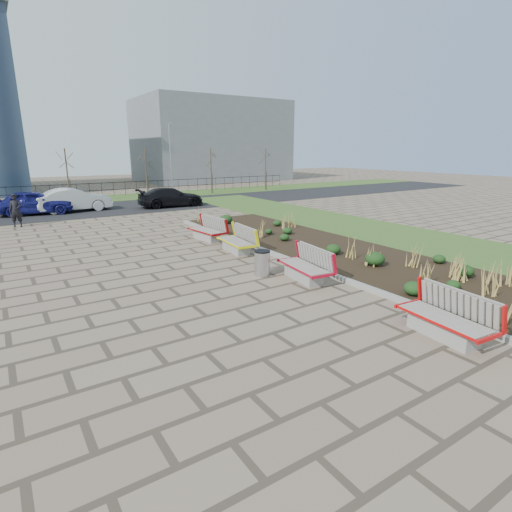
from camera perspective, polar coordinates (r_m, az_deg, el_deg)
ground at (r=9.14m, az=2.47°, el=-10.95°), size 120.00×120.00×0.00m
planting_bed at (r=16.55m, az=10.02°, el=1.00°), size 4.50×18.00×0.10m
planting_curb at (r=15.08m, az=3.54°, el=-0.07°), size 0.16×18.00×0.15m
grass_verge_near at (r=20.04m, az=20.02°, el=2.68°), size 5.00×38.00×0.04m
grass_verge_far at (r=35.21m, az=-25.32°, el=7.13°), size 80.00×5.00×0.04m
road at (r=29.33m, az=-23.56°, el=5.98°), size 80.00×7.00×0.02m
bench_a at (r=9.66m, az=25.32°, el=-7.74°), size 1.09×2.18×1.00m
bench_b at (r=12.58m, az=6.84°, el=-1.23°), size 1.17×2.20×1.00m
bench_c at (r=15.92m, az=-2.90°, el=2.32°), size 1.08×2.17×1.00m
bench_d at (r=18.19m, az=-7.11°, el=3.84°), size 1.13×2.19×1.00m
litter_bin at (r=12.92m, az=0.88°, el=-1.09°), size 0.50×0.50×0.82m
pedestrian at (r=24.57m, az=-31.09°, el=5.59°), size 0.72×0.57×1.75m
car_blue at (r=28.66m, az=-29.09°, el=6.72°), size 4.65×2.37×1.52m
car_silver at (r=28.95m, az=-24.57°, el=7.31°), size 4.67×1.85×1.51m
car_black at (r=29.27m, az=-12.07°, el=8.23°), size 4.71×2.14×1.34m
tree_c at (r=33.56m, az=-25.32°, el=10.29°), size 1.40×1.40×4.00m
tree_d at (r=34.93m, az=-15.41°, el=11.31°), size 1.40×1.40×4.00m
tree_e at (r=37.22m, az=-6.43°, el=11.94°), size 1.40×1.40×4.00m
tree_f at (r=40.29m, az=1.37°, el=12.26°), size 1.40×1.40×4.00m
lamp_east at (r=35.09m, az=-12.08°, el=13.16°), size 0.24×0.60×6.00m
railing_fence at (r=36.63m, az=-25.78°, el=8.31°), size 44.00×0.10×1.20m
building_grey at (r=54.62m, az=-6.42°, el=16.01°), size 18.00×12.00×10.00m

